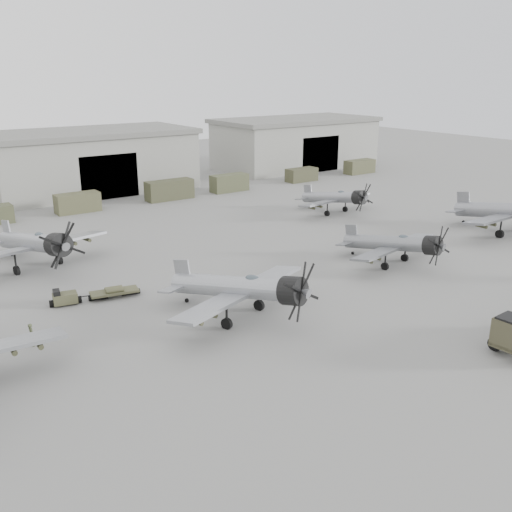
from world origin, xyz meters
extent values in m
plane|color=slate|center=(0.00, 0.00, 0.00)|extent=(220.00, 220.00, 0.00)
cube|color=gray|center=(0.00, 62.00, 4.00)|extent=(28.00, 14.00, 8.00)
cube|color=slate|center=(0.00, 62.00, 8.35)|extent=(29.00, 14.80, 0.70)
cube|color=black|center=(0.00, 55.20, 3.00)|extent=(8.12, 0.40, 6.00)
cube|color=gray|center=(38.00, 62.00, 4.00)|extent=(28.00, 14.00, 8.00)
cube|color=slate|center=(38.00, 62.00, 8.35)|extent=(29.00, 14.80, 0.70)
cube|color=black|center=(38.00, 55.20, 3.00)|extent=(8.12, 0.40, 6.00)
cube|color=#4B4C31|center=(-6.30, 50.00, 1.19)|extent=(5.35, 2.20, 2.38)
cube|color=#3E3F29|center=(6.34, 50.00, 1.32)|extent=(6.54, 2.20, 2.64)
cube|color=#464A30|center=(16.00, 50.00, 1.23)|extent=(5.54, 2.20, 2.46)
cube|color=#3F3F29|center=(29.61, 50.00, 1.03)|extent=(5.12, 2.20, 2.07)
cube|color=#4A4B31|center=(42.43, 50.00, 1.14)|extent=(5.53, 2.20, 2.28)
cylinder|color=#9C9EA4|center=(-7.83, 12.40, 2.25)|extent=(5.14, 10.70, 3.19)
cylinder|color=black|center=(-6.19, 7.88, 3.01)|extent=(2.38, 2.18, 2.12)
cube|color=#9C9EA4|center=(-7.62, 11.82, 1.99)|extent=(12.77, 6.48, 0.57)
cube|color=#9C9EA4|center=(-9.47, 16.91, 2.41)|extent=(0.70, 1.64, 2.04)
ellipsoid|color=#3F4C54|center=(-7.27, 10.86, 3.17)|extent=(0.99, 1.36, 0.57)
cylinder|color=black|center=(-9.37, 10.97, 0.36)|extent=(0.55, 0.87, 0.82)
cylinder|color=black|center=(-5.73, 12.29, 0.36)|extent=(0.55, 0.87, 0.82)
cylinder|color=black|center=(-9.36, 16.62, 0.15)|extent=(0.23, 0.35, 0.33)
cylinder|color=gray|center=(10.01, 14.09, 1.95)|extent=(2.98, 9.44, 2.76)
cylinder|color=black|center=(10.76, 10.01, 2.60)|extent=(1.90, 1.67, 1.83)
cube|color=gray|center=(10.11, 13.57, 1.72)|extent=(11.20, 3.90, 0.50)
cube|color=gray|center=(9.27, 18.17, 2.08)|extent=(0.37, 1.46, 1.76)
ellipsoid|color=#3F4C54|center=(10.27, 12.70, 2.74)|extent=(0.71, 1.14, 0.49)
cylinder|color=black|center=(8.49, 13.10, 0.31)|extent=(0.37, 0.74, 0.71)
cylinder|color=black|center=(11.79, 13.70, 0.31)|extent=(0.37, 0.74, 0.71)
cylinder|color=black|center=(9.31, 17.91, 0.13)|extent=(0.15, 0.30, 0.28)
cylinder|color=gray|center=(28.09, 14.07, 2.45)|extent=(1.89, 11.82, 3.47)
cube|color=gray|center=(28.10, 13.40, 2.17)|extent=(13.94, 2.72, 0.62)
cube|color=gray|center=(27.99, 19.29, 2.62)|extent=(0.17, 1.85, 2.22)
cylinder|color=black|center=(25.99, 13.14, 0.39)|extent=(0.33, 0.90, 0.89)
cylinder|color=black|center=(27.99, 18.96, 0.17)|extent=(0.14, 0.36, 0.36)
cylinder|color=#9EA0A6|center=(-16.51, 31.74, 2.31)|extent=(3.72, 11.20, 3.27)
cylinder|color=black|center=(-15.54, 26.91, 3.09)|extent=(2.28, 2.01, 2.18)
cube|color=#9EA0A6|center=(-16.38, 31.12, 2.04)|extent=(13.29, 4.84, 0.59)
cube|color=#9EA0A6|center=(-17.47, 36.56, 2.47)|extent=(0.47, 1.73, 2.09)
ellipsoid|color=#3F4C54|center=(-16.18, 30.09, 3.25)|extent=(0.86, 1.36, 0.59)
cylinder|color=black|center=(-18.29, 30.52, 0.37)|extent=(0.45, 0.88, 0.84)
cylinder|color=black|center=(-14.39, 31.31, 0.37)|extent=(0.45, 0.88, 0.84)
cylinder|color=black|center=(-17.41, 36.25, 0.16)|extent=(0.19, 0.35, 0.34)
cylinder|color=gray|center=(19.15, 31.54, 1.95)|extent=(2.29, 9.45, 2.76)
cylinder|color=black|center=(19.58, 27.41, 2.60)|extent=(1.81, 1.56, 1.84)
cube|color=gray|center=(19.20, 31.01, 1.72)|extent=(11.17, 3.08, 0.50)
cube|color=gray|center=(18.72, 35.66, 2.08)|extent=(0.26, 1.47, 1.76)
ellipsoid|color=#3F4C54|center=(19.30, 30.14, 2.74)|extent=(0.64, 1.11, 0.49)
cylinder|color=black|center=(17.55, 30.66, 0.31)|extent=(0.32, 0.73, 0.71)
cylinder|color=black|center=(20.89, 31.01, 0.31)|extent=(0.32, 0.73, 0.71)
cylinder|color=black|center=(18.74, 35.40, 0.13)|extent=(0.13, 0.29, 0.28)
cube|color=#48482F|center=(-16.98, 21.48, 0.53)|extent=(1.89, 1.36, 0.77)
cube|color=black|center=(-17.55, 21.59, 1.01)|extent=(0.63, 0.94, 0.48)
cylinder|color=black|center=(-16.98, 21.48, 0.24)|extent=(1.23, 0.74, 0.54)
cylinder|color=black|center=(-15.76, 21.25, 0.43)|extent=(1.15, 0.29, 0.08)
cube|color=#48482F|center=(-13.40, 20.80, 0.43)|extent=(3.83, 2.00, 0.17)
cylinder|color=black|center=(-13.40, 20.80, 0.19)|extent=(1.49, 0.68, 0.42)
cylinder|color=#48482F|center=(-13.40, 20.80, 0.62)|extent=(1.38, 0.55, 0.31)
imported|color=#40472E|center=(-20.84, 15.98, 0.77)|extent=(0.41, 0.59, 1.54)
camera|label=1|loc=(-28.19, -18.99, 16.69)|focal=40.00mm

